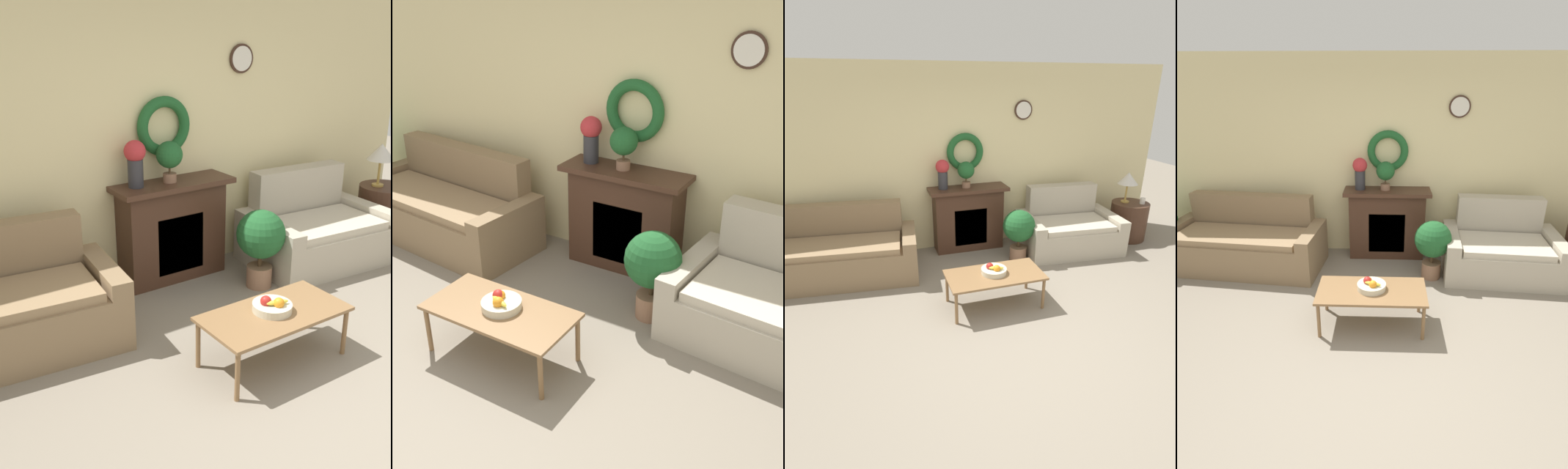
# 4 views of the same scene
# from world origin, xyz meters

# --- Properties ---
(ground_plane) EXTENTS (16.00, 16.00, 0.00)m
(ground_plane) POSITION_xyz_m (0.00, 0.00, 0.00)
(ground_plane) COLOR gray
(wall_back) EXTENTS (6.80, 0.17, 2.70)m
(wall_back) POSITION_xyz_m (0.00, 2.68, 1.35)
(wall_back) COLOR beige
(wall_back) RESTS_ON ground_plane
(fireplace) EXTENTS (1.18, 0.41, 0.99)m
(fireplace) POSITION_xyz_m (0.08, 2.47, 0.50)
(fireplace) COLOR #42281C
(fireplace) RESTS_ON ground_plane
(couch_left) EXTENTS (2.13, 1.09, 0.93)m
(couch_left) POSITION_xyz_m (-1.82, 2.08, 0.32)
(couch_left) COLOR #846B4C
(couch_left) RESTS_ON ground_plane
(loveseat_right) EXTENTS (1.53, 1.10, 0.93)m
(loveseat_right) POSITION_xyz_m (1.57, 2.04, 0.31)
(loveseat_right) COLOR #B2A893
(loveseat_right) RESTS_ON ground_plane
(coffee_table) EXTENTS (1.10, 0.55, 0.41)m
(coffee_table) POSITION_xyz_m (-0.07, 0.81, 0.37)
(coffee_table) COLOR olive
(coffee_table) RESTS_ON ground_plane
(fruit_bowl) EXTENTS (0.29, 0.29, 0.12)m
(fruit_bowl) POSITION_xyz_m (-0.08, 0.83, 0.45)
(fruit_bowl) COLOR beige
(fruit_bowl) RESTS_ON coffee_table
(side_table_by_loveseat) EXTENTS (0.59, 0.59, 0.62)m
(side_table_by_loveseat) POSITION_xyz_m (2.71, 2.07, 0.31)
(side_table_by_loveseat) COLOR #42281C
(side_table_by_loveseat) RESTS_ON ground_plane
(table_lamp) EXTENTS (0.31, 0.31, 0.49)m
(table_lamp) POSITION_xyz_m (2.64, 2.13, 1.01)
(table_lamp) COLOR #B28E42
(table_lamp) RESTS_ON side_table_by_loveseat
(mug) EXTENTS (0.08, 0.08, 0.10)m
(mug) POSITION_xyz_m (2.85, 1.96, 0.67)
(mug) COLOR silver
(mug) RESTS_ON side_table_by_loveseat
(vase_on_mantel_left) EXTENTS (0.20, 0.20, 0.43)m
(vase_on_mantel_left) POSITION_xyz_m (-0.30, 2.48, 1.24)
(vase_on_mantel_left) COLOR #2D2D33
(vase_on_mantel_left) RESTS_ON fireplace
(potted_plant_on_mantel) EXTENTS (0.25, 0.25, 0.38)m
(potted_plant_on_mantel) POSITION_xyz_m (0.05, 2.46, 1.23)
(potted_plant_on_mantel) COLOR #8E664C
(potted_plant_on_mantel) RESTS_ON fireplace
(potted_plant_floor_by_loveseat) EXTENTS (0.46, 0.46, 0.77)m
(potted_plant_floor_by_loveseat) POSITION_xyz_m (0.65, 1.84, 0.49)
(potted_plant_floor_by_loveseat) COLOR #8E664C
(potted_plant_floor_by_loveseat) RESTS_ON ground_plane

